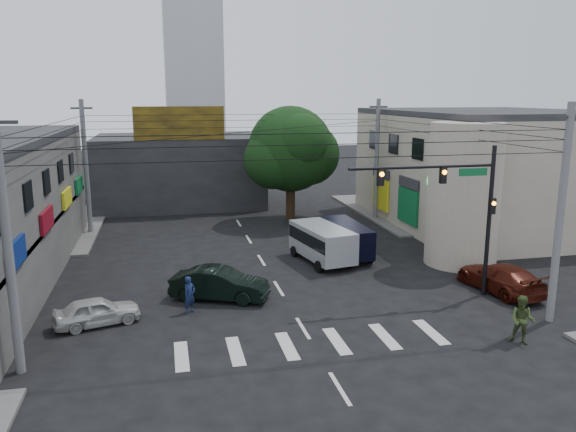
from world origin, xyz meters
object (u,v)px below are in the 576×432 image
object	(u,v)px
silver_minivan	(322,244)
maroon_sedan	(500,278)
utility_pole_near_right	(560,216)
utility_pole_far_left	(86,168)
white_compact	(97,311)
traffic_gantry	(458,198)
utility_pole_near_left	(7,244)
utility_pole_far_right	(377,160)
dark_sedan	(220,284)
navy_van	(344,240)
traffic_officer	(190,295)
street_tree	(290,149)
pedestrian_olive	(522,320)

from	to	relation	value
silver_minivan	maroon_sedan	bearing A→B (deg)	-143.86
utility_pole_near_right	utility_pole_far_left	bearing A→B (deg)	135.69
utility_pole_near_right	silver_minivan	xyz separation A→B (m)	(-7.14, 10.43, -3.55)
white_compact	maroon_sedan	bearing A→B (deg)	-105.64
maroon_sedan	traffic_gantry	bearing A→B (deg)	-4.05
utility_pole_near_left	utility_pole_far_right	world-z (taller)	same
dark_sedan	maroon_sedan	distance (m)	13.63
utility_pole_far_right	silver_minivan	distance (m)	12.85
utility_pole_far_left	navy_van	world-z (taller)	utility_pole_far_left
traffic_gantry	maroon_sedan	xyz separation A→B (m)	(2.68, 0.25, -4.12)
white_compact	traffic_officer	xyz separation A→B (m)	(3.86, 0.49, 0.24)
maroon_sedan	street_tree	bearing A→B (deg)	-79.20
traffic_gantry	maroon_sedan	bearing A→B (deg)	5.25
utility_pole_far_right	maroon_sedan	distance (m)	17.20
utility_pole_near_right	maroon_sedan	bearing A→B (deg)	90.00
street_tree	utility_pole_far_left	distance (m)	14.56
maroon_sedan	navy_van	distance (m)	9.32
utility_pole_near_right	white_compact	xyz separation A→B (m)	(-18.83, 3.75, -4.00)
dark_sedan	silver_minivan	distance (m)	7.96
silver_minivan	navy_van	distance (m)	1.80
street_tree	utility_pole_far_left	size ratio (longest dim) A/B	0.95
utility_pole_near_right	maroon_sedan	size ratio (longest dim) A/B	1.79
utility_pole_near_left	utility_pole_far_left	bearing A→B (deg)	90.00
utility_pole_far_right	utility_pole_near_right	bearing A→B (deg)	-90.00
navy_van	pedestrian_olive	bearing A→B (deg)	-169.24
street_tree	utility_pole_near_left	world-z (taller)	utility_pole_near_left
utility_pole_far_right	maroon_sedan	size ratio (longest dim) A/B	1.79
utility_pole_near_left	navy_van	distance (m)	19.45
traffic_gantry	utility_pole_near_left	size ratio (longest dim) A/B	0.78
traffic_officer	navy_van	bearing A→B (deg)	-4.24
street_tree	white_compact	bearing A→B (deg)	-124.78
maroon_sedan	dark_sedan	bearing A→B (deg)	-17.34
silver_minivan	dark_sedan	bearing A→B (deg)	116.17
utility_pole_far_left	silver_minivan	world-z (taller)	utility_pole_far_left
utility_pole_far_left	white_compact	size ratio (longest dim) A/B	2.45
traffic_gantry	dark_sedan	bearing A→B (deg)	168.75
street_tree	navy_van	bearing A→B (deg)	-84.65
utility_pole_far_left	white_compact	xyz separation A→B (m)	(2.17, -16.75, -4.00)
utility_pole_far_right	traffic_officer	xyz separation A→B (m)	(-14.97, -16.26, -3.76)
utility_pole_far_left	maroon_sedan	world-z (taller)	utility_pole_far_left
street_tree	dark_sedan	world-z (taller)	street_tree
utility_pole_near_right	dark_sedan	xyz separation A→B (m)	(-13.50, 5.65, -3.84)
utility_pole_far_right	pedestrian_olive	bearing A→B (deg)	-96.65
traffic_gantry	white_compact	distance (m)	16.70
utility_pole_near_right	utility_pole_far_right	distance (m)	20.50
utility_pole_far_right	maroon_sedan	xyz separation A→B (m)	(0.00, -16.76, -3.89)
utility_pole_near_right	navy_van	xyz separation A→B (m)	(-5.54, 11.23, -3.60)
utility_pole_far_right	navy_van	xyz separation A→B (m)	(-5.54, -9.27, -3.60)
street_tree	maroon_sedan	bearing A→B (deg)	-69.90
maroon_sedan	utility_pole_far_right	bearing A→B (deg)	-99.30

